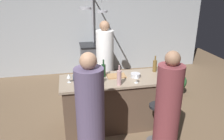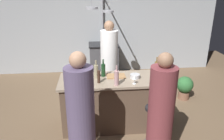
{
  "view_description": "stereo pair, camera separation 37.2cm",
  "coord_description": "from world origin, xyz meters",
  "views": [
    {
      "loc": [
        -0.73,
        -3.38,
        2.36
      ],
      "look_at": [
        0.0,
        0.15,
        1.0
      ],
      "focal_mm": 35.83,
      "sensor_mm": 36.0,
      "label": 1
    },
    {
      "loc": [
        -0.36,
        -3.44,
        2.36
      ],
      "look_at": [
        0.0,
        0.15,
        1.0
      ],
      "focal_mm": 35.83,
      "sensor_mm": 36.0,
      "label": 2
    }
  ],
  "objects": [
    {
      "name": "chef",
      "position": [
        0.03,
        1.04,
        0.8
      ],
      "size": [
        0.36,
        0.36,
        1.72
      ],
      "color": "white",
      "rests_on": "ground_plane"
    },
    {
      "name": "potted_plant",
      "position": [
        1.67,
        0.84,
        0.3
      ],
      "size": [
        0.36,
        0.36,
        0.52
      ],
      "color": "brown",
      "rests_on": "ground_plane"
    },
    {
      "name": "guest_right",
      "position": [
        0.53,
        -0.97,
        0.75
      ],
      "size": [
        0.34,
        0.34,
        1.62
      ],
      "color": "brown",
      "rests_on": "ground_plane"
    },
    {
      "name": "ground_plane",
      "position": [
        0.0,
        0.0,
        0.0
      ],
      "size": [
        9.0,
        9.0,
        0.0
      ],
      "primitive_type": "plane",
      "color": "brown"
    },
    {
      "name": "mixing_bowl_blue",
      "position": [
        -0.59,
        0.12,
        0.94
      ],
      "size": [
        0.17,
        0.17,
        0.07
      ],
      "primitive_type": "cylinder",
      "color": "#334C6B",
      "rests_on": "kitchen_island"
    },
    {
      "name": "guest_left",
      "position": [
        -0.51,
        -0.99,
        0.77
      ],
      "size": [
        0.35,
        0.35,
        1.67
      ],
      "color": "#594C6B",
      "rests_on": "ground_plane"
    },
    {
      "name": "kitchen_island",
      "position": [
        0.0,
        0.0,
        0.45
      ],
      "size": [
        1.8,
        0.72,
        0.9
      ],
      "color": "brown",
      "rests_on": "ground_plane"
    },
    {
      "name": "bar_stool_left",
      "position": [
        -0.51,
        -0.62,
        0.38
      ],
      "size": [
        0.28,
        0.28,
        0.68
      ],
      "color": "#4C4C51",
      "rests_on": "ground_plane"
    },
    {
      "name": "wine_bottle_red",
      "position": [
        -0.15,
        0.13,
        1.02
      ],
      "size": [
        0.07,
        0.07,
        0.3
      ],
      "color": "#143319",
      "rests_on": "kitchen_island"
    },
    {
      "name": "wine_glass_by_chef",
      "position": [
        0.32,
        -0.24,
        1.01
      ],
      "size": [
        0.07,
        0.07,
        0.15
      ],
      "color": "silver",
      "rests_on": "kitchen_island"
    },
    {
      "name": "pepper_mill",
      "position": [
        -0.24,
        -0.15,
        1.01
      ],
      "size": [
        0.05,
        0.05,
        0.21
      ],
      "primitive_type": "cylinder",
      "color": "#382319",
      "rests_on": "kitchen_island"
    },
    {
      "name": "stove_range",
      "position": [
        0.0,
        2.45,
        0.45
      ],
      "size": [
        0.8,
        0.64,
        0.89
      ],
      "color": "#47474C",
      "rests_on": "ground_plane"
    },
    {
      "name": "wine_glass_near_left_guest",
      "position": [
        -0.74,
        -0.01,
        1.01
      ],
      "size": [
        0.07,
        0.07,
        0.15
      ],
      "color": "silver",
      "rests_on": "kitchen_island"
    },
    {
      "name": "mixing_bowl_steel",
      "position": [
        0.37,
        -0.01,
        0.93
      ],
      "size": [
        0.17,
        0.17,
        0.07
      ],
      "primitive_type": "cylinder",
      "color": "#B7B7BC",
      "rests_on": "kitchen_island"
    },
    {
      "name": "overhead_pot_rack",
      "position": [
        -0.07,
        2.0,
        1.64
      ],
      "size": [
        0.6,
        1.39,
        2.17
      ],
      "color": "gray",
      "rests_on": "ground_plane"
    },
    {
      "name": "wine_bottle_white",
      "position": [
        -0.28,
        0.06,
        1.02
      ],
      "size": [
        0.07,
        0.07,
        0.31
      ],
      "color": "gray",
      "rests_on": "kitchen_island"
    },
    {
      "name": "bar_stool_right",
      "position": [
        0.55,
        -0.62,
        0.38
      ],
      "size": [
        0.28,
        0.28,
        0.68
      ],
      "color": "#4C4C51",
      "rests_on": "ground_plane"
    },
    {
      "name": "back_wall",
      "position": [
        0.0,
        2.85,
        1.3
      ],
      "size": [
        6.4,
        0.16,
        2.6
      ],
      "primitive_type": "cube",
      "color": "#9EA3A8",
      "rests_on": "ground_plane"
    },
    {
      "name": "wine_bottle_rose",
      "position": [
        0.03,
        -0.26,
        1.03
      ],
      "size": [
        0.07,
        0.07,
        0.32
      ],
      "color": "#B78C8E",
      "rests_on": "kitchen_island"
    },
    {
      "name": "cutting_board",
      "position": [
        0.06,
        0.09,
        0.91
      ],
      "size": [
        0.32,
        0.22,
        0.02
      ],
      "primitive_type": "cube",
      "color": "#997047",
      "rests_on": "kitchen_island"
    },
    {
      "name": "wine_bottle_amber",
      "position": [
        0.8,
        0.18,
        1.01
      ],
      "size": [
        0.07,
        0.07,
        0.3
      ],
      "color": "brown",
      "rests_on": "kitchen_island"
    }
  ]
}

